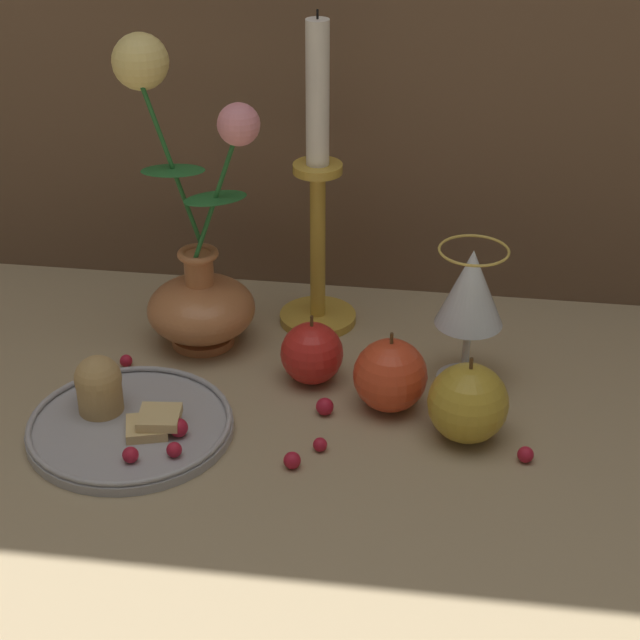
% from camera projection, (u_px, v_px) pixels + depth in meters
% --- Properties ---
extents(ground_plane, '(2.40, 2.40, 0.00)m').
position_uv_depth(ground_plane, '(288.00, 391.00, 1.15)').
color(ground_plane, '#9E8966').
rests_on(ground_plane, ground).
extents(vase, '(0.16, 0.12, 0.35)m').
position_uv_depth(vase, '(195.00, 263.00, 1.20)').
color(vase, '#B77042').
rests_on(vase, ground_plane).
extents(plate_with_pastries, '(0.21, 0.21, 0.07)m').
position_uv_depth(plate_with_pastries, '(125.00, 417.00, 1.08)').
color(plate_with_pastries, '#A3A3A8').
rests_on(plate_with_pastries, ground_plane).
extents(wine_glass, '(0.07, 0.07, 0.16)m').
position_uv_depth(wine_glass, '(471.00, 292.00, 1.12)').
color(wine_glass, silver).
rests_on(wine_glass, ground_plane).
extents(candlestick, '(0.09, 0.09, 0.37)m').
position_uv_depth(candlestick, '(318.00, 205.00, 1.21)').
color(candlestick, gold).
rests_on(candlestick, ground_plane).
extents(apple_beside_vase, '(0.08, 0.08, 0.09)m').
position_uv_depth(apple_beside_vase, '(390.00, 375.00, 1.11)').
color(apple_beside_vase, '#D14223').
rests_on(apple_beside_vase, ground_plane).
extents(apple_near_glass, '(0.07, 0.07, 0.08)m').
position_uv_depth(apple_near_glass, '(312.00, 353.00, 1.16)').
color(apple_near_glass, red).
rests_on(apple_near_glass, ground_plane).
extents(apple_at_table_edge, '(0.08, 0.08, 0.09)m').
position_uv_depth(apple_at_table_edge, '(468.00, 403.00, 1.06)').
color(apple_at_table_edge, '#B2932D').
rests_on(apple_at_table_edge, ground_plane).
extents(berry_near_plate, '(0.01, 0.01, 0.01)m').
position_uv_depth(berry_near_plate, '(126.00, 361.00, 1.19)').
color(berry_near_plate, '#AD192D').
rests_on(berry_near_plate, ground_plane).
extents(berry_front_center, '(0.02, 0.02, 0.02)m').
position_uv_depth(berry_front_center, '(325.00, 407.00, 1.11)').
color(berry_front_center, '#AD192D').
rests_on(berry_front_center, ground_plane).
extents(berry_by_glass_stem, '(0.02, 0.02, 0.02)m').
position_uv_depth(berry_by_glass_stem, '(292.00, 460.00, 1.03)').
color(berry_by_glass_stem, '#AD192D').
rests_on(berry_by_glass_stem, ground_plane).
extents(berry_under_candlestick, '(0.02, 0.02, 0.02)m').
position_uv_depth(berry_under_candlestick, '(526.00, 455.00, 1.04)').
color(berry_under_candlestick, '#AD192D').
rests_on(berry_under_candlestick, ground_plane).
extents(berry_far_right, '(0.01, 0.01, 0.01)m').
position_uv_depth(berry_far_right, '(320.00, 445.00, 1.06)').
color(berry_far_right, '#AD192D').
rests_on(berry_far_right, ground_plane).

